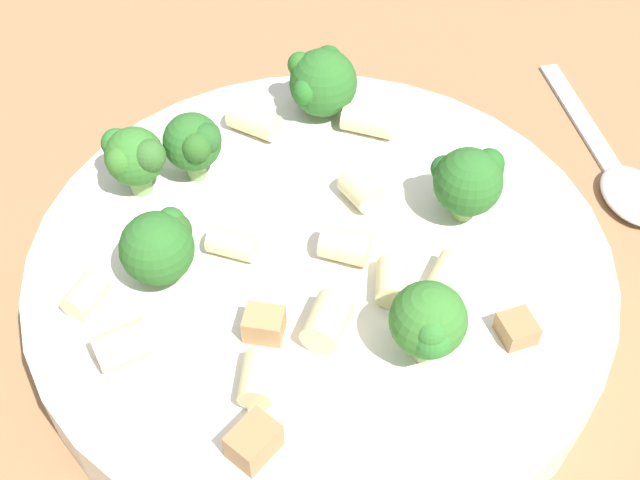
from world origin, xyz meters
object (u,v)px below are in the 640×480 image
at_px(broccoli_floret_2, 470,180).
at_px(spoon, 618,172).
at_px(broccoli_floret_0, 429,323).
at_px(rigatoni_2, 327,321).
at_px(pasta_bowl, 320,271).
at_px(broccoli_floret_1, 195,143).
at_px(rigatoni_0, 392,281).
at_px(broccoli_floret_5, 160,245).
at_px(chicken_chunk_2, 254,442).
at_px(rigatoni_5, 445,276).
at_px(rigatoni_3, 232,244).
at_px(rigatoni_8, 254,121).
at_px(rigatoni_7, 346,244).
at_px(rigatoni_1, 368,121).
at_px(chicken_chunk_0, 517,329).
at_px(broccoli_floret_4, 322,81).
at_px(broccoli_floret_3, 133,156).
at_px(rigatoni_9, 85,295).
at_px(rigatoni_4, 258,379).
at_px(rigatoni_10, 123,345).
at_px(chicken_chunk_1, 264,324).
at_px(rigatoni_6, 361,190).

relative_size(broccoli_floret_2, spoon, 0.27).
distance_m(broccoli_floret_0, rigatoni_2, 0.05).
bearing_deg(pasta_bowl, broccoli_floret_2, 120.28).
xyz_separation_m(broccoli_floret_1, rigatoni_0, (0.06, 0.11, -0.02)).
height_order(broccoli_floret_5, rigatoni_0, broccoli_floret_5).
relative_size(broccoli_floret_5, chicken_chunk_2, 1.95).
distance_m(rigatoni_2, rigatoni_5, 0.06).
relative_size(rigatoni_3, rigatoni_8, 0.83).
distance_m(broccoli_floret_0, rigatoni_7, 0.07).
height_order(broccoli_floret_0, rigatoni_3, broccoli_floret_0).
xyz_separation_m(rigatoni_1, chicken_chunk_0, (0.13, 0.09, -0.00)).
distance_m(pasta_bowl, broccoli_floret_4, 0.12).
relative_size(broccoli_floret_3, rigatoni_9, 1.93).
xyz_separation_m(broccoli_floret_4, rigatoni_7, (0.11, 0.03, -0.01)).
distance_m(pasta_bowl, chicken_chunk_2, 0.11).
relative_size(rigatoni_5, spoon, 0.16).
bearing_deg(chicken_chunk_2, rigatoni_4, -170.22).
distance_m(broccoli_floret_5, spoon, 0.28).
distance_m(rigatoni_3, rigatoni_10, 0.07).
height_order(broccoli_floret_2, rigatoni_4, broccoli_floret_2).
relative_size(chicken_chunk_2, spoon, 0.13).
bearing_deg(rigatoni_9, chicken_chunk_1, 88.83).
relative_size(rigatoni_1, chicken_chunk_1, 1.66).
distance_m(rigatoni_4, chicken_chunk_1, 0.03).
relative_size(rigatoni_3, rigatoni_9, 1.18).
distance_m(broccoli_floret_0, rigatoni_5, 0.05).
height_order(chicken_chunk_1, chicken_chunk_2, chicken_chunk_2).
bearing_deg(rigatoni_6, chicken_chunk_0, 48.21).
bearing_deg(broccoli_floret_0, pasta_bowl, -132.96).
height_order(broccoli_floret_1, rigatoni_10, broccoli_floret_1).
bearing_deg(broccoli_floret_4, rigatoni_7, 16.01).
distance_m(broccoli_floret_1, broccoli_floret_2, 0.14).
height_order(pasta_bowl, rigatoni_4, rigatoni_4).
bearing_deg(rigatoni_2, chicken_chunk_0, 99.04).
xyz_separation_m(pasta_bowl, spoon, (-0.12, 0.16, -0.02)).
bearing_deg(rigatoni_7, rigatoni_10, -49.12).
bearing_deg(rigatoni_10, rigatoni_3, 154.12).
relative_size(rigatoni_4, rigatoni_10, 0.92).
height_order(rigatoni_2, chicken_chunk_1, rigatoni_2).
bearing_deg(chicken_chunk_0, rigatoni_6, -131.79).
height_order(pasta_bowl, broccoli_floret_3, broccoli_floret_3).
distance_m(broccoli_floret_1, rigatoni_3, 0.06).
distance_m(pasta_bowl, chicken_chunk_0, 0.10).
bearing_deg(rigatoni_6, rigatoni_4, -12.82).
xyz_separation_m(chicken_chunk_0, spoon, (-0.15, 0.06, -0.03)).
bearing_deg(rigatoni_0, broccoli_floret_3, -107.72).
distance_m(rigatoni_3, rigatoni_4, 0.08).
relative_size(rigatoni_6, rigatoni_7, 0.87).
distance_m(rigatoni_5, rigatoni_8, 0.15).
relative_size(rigatoni_6, rigatoni_10, 0.85).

